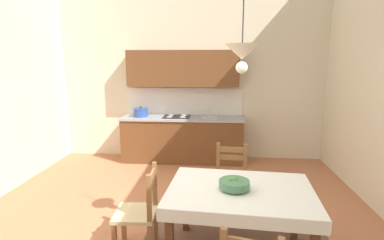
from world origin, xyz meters
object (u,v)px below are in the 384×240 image
dining_table (240,200)px  pendant_lamp (242,53)px  kitchen_cabinetry (182,119)px  fruit_bowl (234,184)px  dining_chair_kitchen_side (231,182)px  dining_chair_tv_side (139,212)px

dining_table → pendant_lamp: size_ratio=1.87×
kitchen_cabinetry → pendant_lamp: 3.44m
kitchen_cabinetry → fruit_bowl: kitchen_cabinetry is taller
dining_chair_kitchen_side → fruit_bowl: 1.00m
kitchen_cabinetry → dining_chair_kitchen_side: kitchen_cabinetry is taller
fruit_bowl → kitchen_cabinetry: bearing=105.4°
dining_table → dining_chair_tv_side: dining_chair_tv_side is taller
kitchen_cabinetry → dining_chair_tv_side: kitchen_cabinetry is taller
pendant_lamp → dining_chair_kitchen_side: bearing=91.4°
kitchen_cabinetry → dining_table: kitchen_cabinetry is taller
dining_table → fruit_bowl: fruit_bowl is taller
dining_chair_kitchen_side → pendant_lamp: size_ratio=1.16×
fruit_bowl → dining_table: bearing=18.6°
dining_chair_kitchen_side → fruit_bowl: bearing=-91.0°
kitchen_cabinetry → dining_table: bearing=-73.4°
kitchen_cabinetry → dining_chair_kitchen_side: 2.39m
dining_table → fruit_bowl: (-0.06, -0.02, 0.18)m
dining_chair_tv_side → pendant_lamp: pendant_lamp is taller
kitchen_cabinetry → pendant_lamp: size_ratio=3.00×
dining_chair_kitchen_side → kitchen_cabinetry: bearing=111.8°
kitchen_cabinetry → dining_chair_kitchen_side: size_ratio=2.60×
dining_chair_tv_side → dining_chair_kitchen_side: same height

